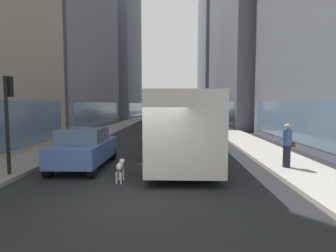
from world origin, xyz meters
The scene contains 18 objects.
ground_plane centered at (0.00, 35.00, 0.00)m, with size 120.00×120.00×0.00m, color #232326.
sidewalk_left centered at (-5.70, 35.00, 0.07)m, with size 2.40×110.00×0.15m, color gray.
sidewalk_right centered at (5.70, 35.00, 0.07)m, with size 2.40×110.00×0.15m, color #ADA89E.
building_left_mid centered at (-11.90, 22.82, 9.49)m, with size 9.03×18.55×19.00m.
building_left_far centered at (-11.90, 42.96, 16.73)m, with size 10.88×16.82×33.48m.
building_right_mid centered at (11.90, 29.57, 15.40)m, with size 10.68×22.04×30.81m.
building_right_far centered at (11.90, 51.92, 13.46)m, with size 11.53×19.24×26.94m.
transit_bus centered at (1.20, 6.42, 1.78)m, with size 2.78×11.53×3.05m.
car_blue_hatchback centered at (-2.80, 3.49, 0.82)m, with size 1.79×3.94×1.62m.
car_silver_sedan centered at (-1.20, 38.98, 0.82)m, with size 1.86×4.56×1.62m.
car_white_van centered at (1.20, 43.87, 0.82)m, with size 1.73×4.45×1.62m.
car_grey_wagon centered at (1.20, 24.98, 0.82)m, with size 1.89×4.02×1.62m.
car_red_coupe centered at (1.20, 33.18, 0.82)m, with size 1.78×4.52×1.62m.
car_black_suv centered at (-1.20, 20.45, 0.82)m, with size 1.77×4.03×1.62m.
box_truck centered at (1.20, 17.34, 1.67)m, with size 2.30×7.50×3.05m.
dalmatian_dog centered at (-0.93, 1.54, 0.51)m, with size 0.22×0.96×0.72m.
pedestrian_with_handbag centered at (5.22, 3.20, 1.01)m, with size 0.45×0.34×1.69m.
traffic_light_near centered at (-4.90, 1.90, 2.44)m, with size 0.24×0.41×3.40m.
Camera 1 is at (0.94, -7.40, 2.59)m, focal length 29.24 mm.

